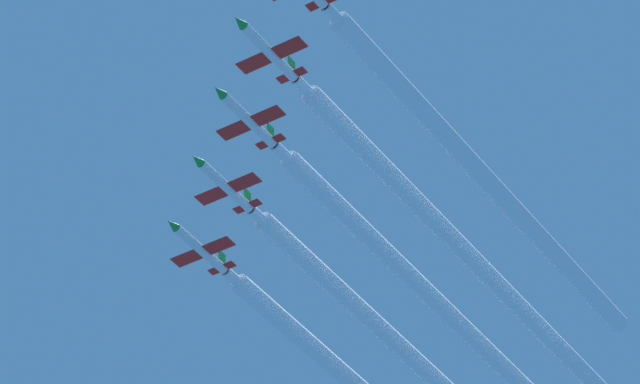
{
  "coord_description": "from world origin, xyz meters",
  "views": [
    {
      "loc": [
        -104.13,
        145.62,
        2.51
      ],
      "look_at": [
        0.13,
        -15.5,
        156.87
      ],
      "focal_mm": 115.31,
      "sensor_mm": 36.0,
      "label": 1
    }
  ],
  "objects": [
    {
      "name": "jet_second_echelon",
      "position": [
        -7.71,
        7.43,
        158.27
      ],
      "size": [
        8.5,
        12.37,
        2.97
      ],
      "color": "silver"
    },
    {
      "name": "jet_third_echelon",
      "position": [
        -0.12,
        0.39,
        156.93
      ],
      "size": [
        8.5,
        12.37,
        2.97
      ],
      "color": "silver"
    },
    {
      "name": "jet_fourth_echelon",
      "position": [
        8.26,
        -7.07,
        155.87
      ],
      "size": [
        8.5,
        12.37,
        2.97
      ],
      "color": "silver"
    },
    {
      "name": "jet_fifth_echelon",
      "position": [
        16.73,
        -13.89,
        154.3
      ],
      "size": [
        8.5,
        12.37,
        2.97
      ],
      "color": "silver"
    },
    {
      "name": "smoke_trail_lead",
      "position": [
        -16.49,
        -26.81,
        159.11
      ],
      "size": [
        2.51,
        71.91,
        2.51
      ],
      "color": "white"
    },
    {
      "name": "smoke_trail_second_echelon",
      "position": [
        -7.71,
        -39.29,
        158.24
      ],
      "size": [
        2.51,
        82.17,
        2.51
      ],
      "color": "white"
    },
    {
      "name": "smoke_trail_third_echelon",
      "position": [
        -0.12,
        -46.83,
        156.9
      ],
      "size": [
        2.51,
        83.18,
        2.51
      ],
      "color": "white"
    },
    {
      "name": "smoke_trail_fourth_echelon",
      "position": [
        8.26,
        -46.25,
        155.84
      ],
      "size": [
        2.51,
        67.08,
        2.51
      ],
      "color": "white"
    }
  ]
}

